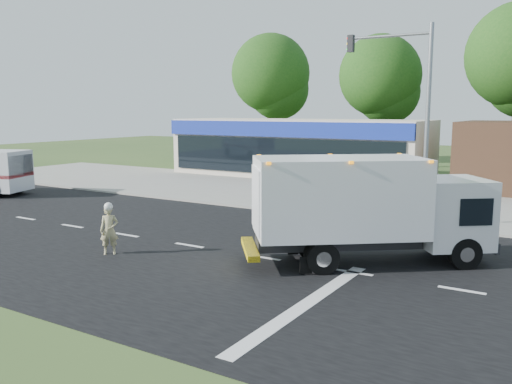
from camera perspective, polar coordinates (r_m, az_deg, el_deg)
ground at (r=17.31m, az=0.83°, el=-6.97°), size 120.00×120.00×0.00m
road_asphalt at (r=17.31m, az=0.83°, el=-6.95°), size 60.00×14.00×0.02m
sidewalk at (r=24.53m, az=10.69°, el=-2.32°), size 60.00×2.40×0.12m
parking_apron at (r=29.95m, az=14.67°, el=-0.57°), size 60.00×9.00×0.02m
lane_markings at (r=15.54m, az=2.58°, el=-8.74°), size 55.20×7.00×0.01m
ems_box_truck at (r=16.67m, az=11.40°, el=-1.11°), size 7.23×6.29×3.27m
emergency_worker at (r=18.18m, az=-15.19°, el=-3.77°), size 0.69×0.68×1.72m
retail_strip_mall at (r=38.57m, az=4.51°, el=4.68°), size 18.00×6.20×4.00m
traffic_signal_pole at (r=22.79m, az=16.08°, el=8.97°), size 3.51×0.25×8.00m
background_trees at (r=43.60m, az=19.55°, el=11.73°), size 36.77×7.39×12.10m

